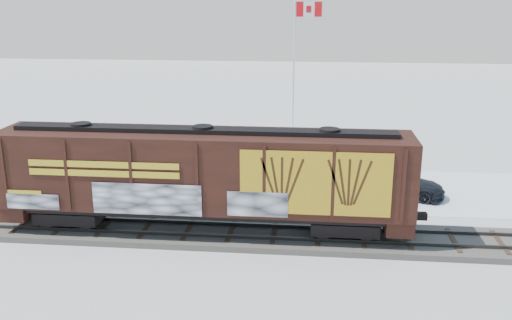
# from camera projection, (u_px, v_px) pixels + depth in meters

# --- Properties ---
(ground) EXTENTS (500.00, 500.00, 0.00)m
(ground) POSITION_uv_depth(u_px,v_px,m) (274.00, 239.00, 26.16)
(ground) COLOR white
(ground) RESTS_ON ground
(rail_track) EXTENTS (50.00, 3.40, 0.43)m
(rail_track) POSITION_uv_depth(u_px,v_px,m) (274.00, 236.00, 26.12)
(rail_track) COLOR #59544C
(rail_track) RESTS_ON ground
(parking_strip) EXTENTS (40.00, 8.00, 0.03)m
(parking_strip) POSITION_uv_depth(u_px,v_px,m) (283.00, 187.00, 33.32)
(parking_strip) COLOR white
(parking_strip) RESTS_ON ground
(hopper_railcar) EXTENTS (18.50, 3.06, 4.70)m
(hopper_railcar) POSITION_uv_depth(u_px,v_px,m) (204.00, 173.00, 25.63)
(hopper_railcar) COLOR black
(hopper_railcar) RESTS_ON rail_track
(flagpole) EXTENTS (2.30, 0.90, 10.60)m
(flagpole) POSITION_uv_depth(u_px,v_px,m) (295.00, 97.00, 40.37)
(flagpole) COLOR silver
(flagpole) RESTS_ON ground
(car_silver) EXTENTS (4.18, 2.14, 1.36)m
(car_silver) POSITION_uv_depth(u_px,v_px,m) (188.00, 181.00, 32.09)
(car_silver) COLOR #B0B3B8
(car_silver) RESTS_ON parking_strip
(car_white) EXTENTS (4.90, 2.75, 1.53)m
(car_white) POSITION_uv_depth(u_px,v_px,m) (334.00, 180.00, 31.98)
(car_white) COLOR silver
(car_white) RESTS_ON parking_strip
(car_dark) EXTENTS (5.37, 3.57, 1.45)m
(car_dark) POSITION_uv_depth(u_px,v_px,m) (399.00, 183.00, 31.66)
(car_dark) COLOR black
(car_dark) RESTS_ON parking_strip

